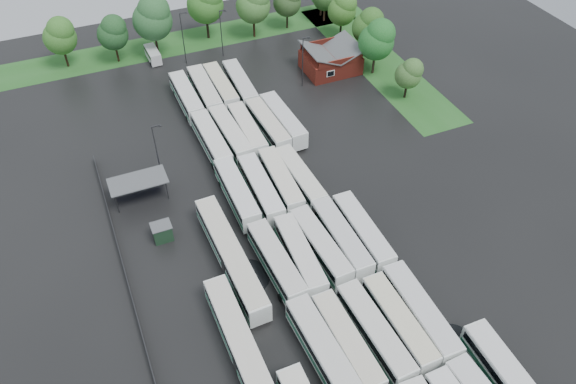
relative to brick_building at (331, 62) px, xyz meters
name	(u,v)px	position (x,y,z in m)	size (l,w,h in m)	color
ground	(310,269)	(-24.00, -42.77, -1.87)	(160.00, 160.00, 0.00)	black
brick_building	(331,62)	(0.00, 0.00, 0.00)	(10.07, 8.60, 5.39)	maroon
wash_shed	(138,182)	(-41.20, -20.74, 1.12)	(8.20, 4.20, 3.58)	#2D2D30
utility_hut	(162,232)	(-40.20, -30.17, -0.55)	(2.70, 2.20, 2.62)	black
grass_strip_north	(188,41)	(-22.00, 22.03, -1.86)	(80.00, 10.00, 0.01)	#235B1F
grass_strip_east	(375,60)	(10.00, 0.03, -1.86)	(10.00, 50.00, 0.01)	#235B1F
west_fence	(126,274)	(-46.20, -34.77, -1.27)	(0.10, 50.00, 1.20)	#2D2D30
bus_r1c0	(323,351)	(-28.28, -55.29, 0.19)	(3.37, 13.55, 3.74)	white
bus_r1c1	(347,343)	(-25.39, -55.39, 0.09)	(2.93, 12.85, 3.57)	white
bus_r1c2	(375,333)	(-21.89, -55.48, 0.15)	(3.24, 13.23, 3.66)	white
bus_r1c3	(399,323)	(-18.69, -55.41, 0.09)	(2.83, 12.82, 3.56)	white
bus_r1c4	(420,313)	(-15.73, -55.24, 0.18)	(3.07, 13.42, 3.72)	white
bus_r2c0	(276,263)	(-28.25, -41.64, 0.12)	(3.22, 13.03, 3.60)	white
bus_r2c1	(300,256)	(-25.05, -41.78, 0.08)	(3.31, 12.85, 3.55)	white
bus_r2c2	(320,246)	(-21.95, -41.37, 0.09)	(3.35, 12.92, 3.56)	white
bus_r2c3	(341,239)	(-18.86, -41.26, 0.14)	(2.82, 13.12, 3.65)	white
bus_r2c4	(363,232)	(-15.70, -41.32, 0.13)	(2.94, 13.07, 3.63)	white
bus_r3c0	(237,193)	(-28.58, -27.64, 0.15)	(2.93, 13.17, 3.66)	white
bus_r3c1	(261,189)	(-25.17, -28.22, 0.15)	(3.17, 13.23, 3.66)	white
bus_r3c2	(281,181)	(-21.86, -27.72, 0.11)	(3.28, 13.03, 3.60)	white
bus_r3c3	(300,178)	(-18.98, -28.16, 0.08)	(3.11, 12.78, 3.53)	white
bus_r4c0	(211,140)	(-28.28, -14.56, 0.16)	(2.99, 13.26, 3.68)	white
bus_r4c1	(230,135)	(-25.04, -14.33, 0.16)	(3.21, 13.29, 3.68)	white
bus_r4c2	(247,131)	(-22.14, -14.29, 0.08)	(2.90, 12.75, 3.54)	white
bus_r4c3	(268,126)	(-18.63, -14.42, 0.11)	(3.21, 13.01, 3.60)	white
bus_r4c4	(283,120)	(-15.75, -14.04, 0.16)	(3.29, 13.32, 3.68)	white
bus_r5c0	(187,97)	(-28.56, -1.03, 0.14)	(2.84, 13.10, 3.64)	white
bus_r5c1	(205,91)	(-25.14, -0.66, 0.19)	(3.11, 13.48, 3.74)	white
bus_r5c2	(221,87)	(-22.08, -0.43, 0.12)	(2.82, 12.99, 3.61)	white
bus_r5c3	(240,85)	(-18.65, -1.03, 0.15)	(3.30, 13.28, 3.67)	white
artic_bus_west_b	(231,256)	(-33.24, -38.51, 0.21)	(3.38, 20.22, 3.74)	white
artic_bus_west_c	(243,351)	(-36.38, -51.88, 0.16)	(2.98, 19.69, 3.65)	white
minibus	(153,54)	(-30.43, 16.96, -0.52)	(2.28, 5.63, 2.43)	silver
tree_north_0	(60,35)	(-46.09, 21.27, 4.72)	(6.18, 6.18, 10.23)	black
tree_north_1	(113,32)	(-36.71, 19.31, 4.37)	(5.85, 5.85, 9.69)	black
tree_north_2	(153,17)	(-28.92, 18.56, 6.22)	(7.59, 7.59, 12.57)	black
tree_north_3	(206,2)	(-17.51, 21.48, 6.01)	(7.39, 7.39, 12.24)	black
tree_north_4	(254,3)	(-8.53, 18.16, 5.59)	(7.00, 7.00, 11.59)	black
tree_north_5	(288,0)	(-0.67, 19.12, 4.39)	(5.87, 5.87, 9.73)	black
tree_east_0	(410,73)	(8.43, -13.74, 3.15)	(4.73, 4.71, 7.80)	black
tree_east_1	(378,39)	(7.25, -4.15, 5.20)	(6.63, 6.63, 10.98)	#2D2218
tree_east_2	(369,25)	(9.10, 2.40, 4.52)	(6.00, 6.00, 9.94)	#301D0F
tree_east_3	(343,9)	(8.03, 11.06, 4.34)	(5.83, 5.83, 9.65)	black
lamp_post_ne	(303,59)	(-7.12, -2.96, 3.80)	(1.50, 0.29, 9.76)	#2D2D30
lamp_post_nw	(157,148)	(-37.23, -17.57, 3.64)	(1.46, 0.28, 9.48)	#2D2D30
lamp_post_back_w	(183,35)	(-24.63, 13.53, 4.16)	(1.60, 0.31, 10.37)	#2D2D30
lamp_post_back_e	(222,30)	(-17.17, 13.15, 3.70)	(1.48, 0.29, 9.58)	#2D2D30
puddle_2	(247,277)	(-32.07, -40.86, -1.86)	(6.03, 6.03, 0.01)	black
puddle_3	(353,273)	(-19.30, -45.67, -1.86)	(2.84, 2.84, 0.01)	black
puddle_4	(454,338)	(-12.97, -58.72, -1.86)	(3.94, 3.94, 0.01)	black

